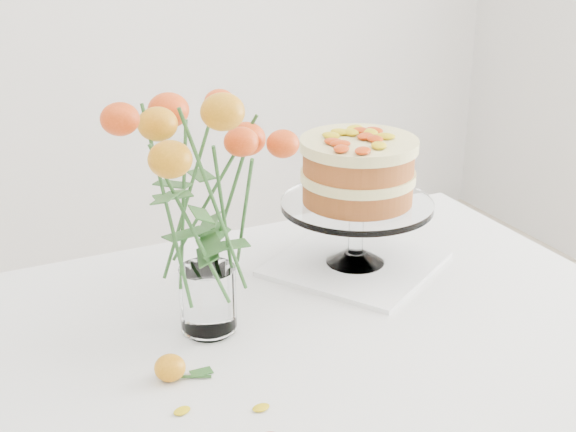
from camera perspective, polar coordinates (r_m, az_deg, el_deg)
name	(u,v)px	position (r m, az deg, el deg)	size (l,w,h in m)	color
table	(237,401)	(1.29, -3.63, -13.01)	(1.43, 0.93, 0.76)	tan
napkin	(355,264)	(1.53, 4.78, -3.41)	(0.28, 0.28, 0.01)	white
cake_stand	(358,177)	(1.46, 4.99, 2.75)	(0.28, 0.28, 0.25)	white
rose_vase	(203,176)	(1.20, -6.07, 2.83)	(0.35, 0.35, 0.45)	white
loose_rose_near	(170,368)	(1.19, -8.38, -10.64)	(0.08, 0.05, 0.04)	orange
stray_petal_a	(182,411)	(1.13, -7.55, -13.59)	(0.03, 0.02, 0.00)	yellow
stray_petal_b	(261,408)	(1.13, -1.94, -13.48)	(0.03, 0.02, 0.00)	yellow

